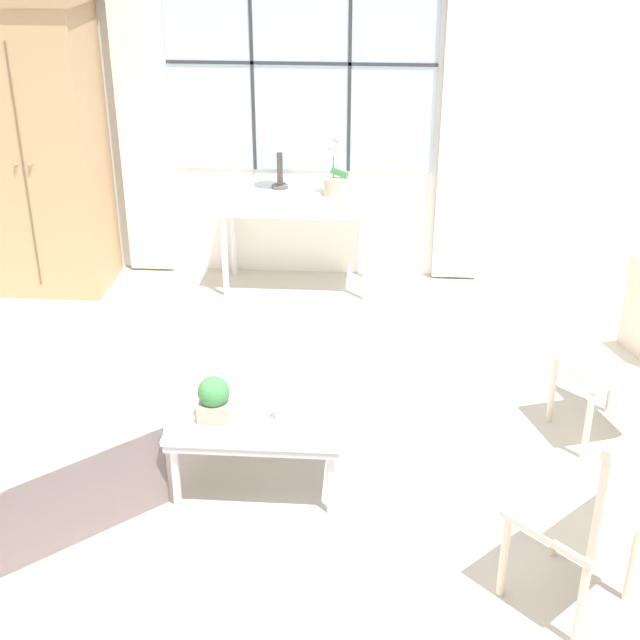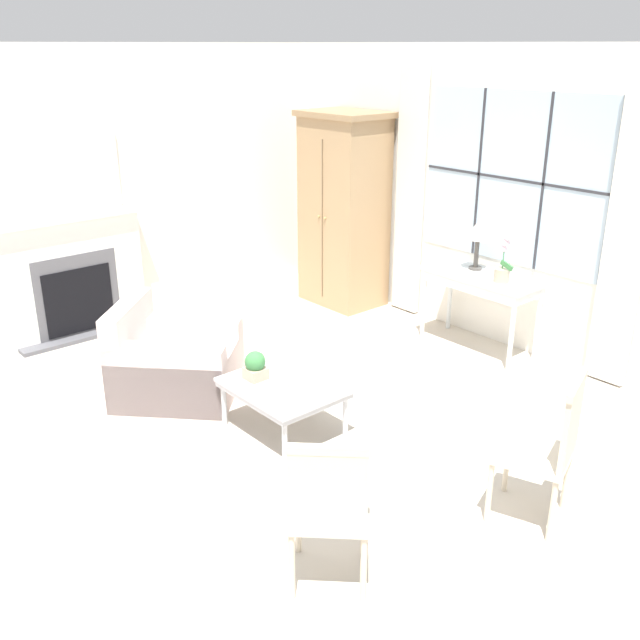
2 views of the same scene
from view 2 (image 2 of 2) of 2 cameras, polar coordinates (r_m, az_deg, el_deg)
ground_plane at (r=5.44m, az=-5.39°, el=-9.68°), size 14.00×14.00×0.00m
wall_back_windowed at (r=7.00m, az=14.94°, el=9.10°), size 7.20×0.14×2.80m
wall_left at (r=7.73m, az=-15.50°, el=10.16°), size 0.06×7.20×2.80m
fireplace at (r=7.52m, az=-19.29°, el=3.87°), size 0.34×1.53×2.02m
armoire at (r=7.98m, az=1.91°, el=8.79°), size 0.94×0.68×2.12m
console_table at (r=6.93m, az=12.77°, el=2.92°), size 1.12×0.49×0.76m
table_lamp at (r=6.93m, az=12.55°, el=6.91°), size 0.26×0.26×0.48m
potted_orchid at (r=6.65m, az=14.44°, el=4.38°), size 0.18×0.14×0.47m
armchair_upholstered at (r=6.10m, az=-11.60°, el=-3.52°), size 1.28×1.27×0.81m
side_chair_wooden at (r=4.55m, az=17.99°, el=-9.32°), size 0.56×0.56×0.99m
accent_chair_wooden at (r=3.85m, az=0.71°, el=-14.58°), size 0.62×0.62×0.95m
coffee_table at (r=5.39m, az=-2.96°, el=-5.53°), size 0.86×0.68×0.40m
potted_plant_small at (r=5.42m, az=-5.20°, el=-3.64°), size 0.16×0.16×0.22m
pillar_candle at (r=5.20m, az=-2.94°, el=-5.39°), size 0.12×0.12×0.13m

